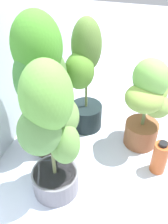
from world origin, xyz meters
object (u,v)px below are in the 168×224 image
(potted_plant_back_right, at_px, (84,78))
(potted_plant_back_left, at_px, (52,129))
(potted_plant_back_center, at_px, (41,77))
(potted_plant_front_right, at_px, (148,101))
(nutrient_bottle, at_px, (160,157))

(potted_plant_back_right, xyz_separation_m, potted_plant_back_left, (-0.60, 0.00, 0.04))
(potted_plant_back_center, bearing_deg, potted_plant_front_right, -69.83)
(nutrient_bottle, bearing_deg, potted_plant_back_center, 90.19)
(potted_plant_back_left, height_order, potted_plant_back_center, potted_plant_back_center)
(potted_plant_back_right, xyz_separation_m, nutrient_bottle, (-0.28, -0.58, -0.34))
(potted_plant_back_right, height_order, potted_plant_back_center, potted_plant_back_center)
(potted_plant_back_center, bearing_deg, potted_plant_back_left, -149.78)
(nutrient_bottle, bearing_deg, potted_plant_back_right, 64.57)
(potted_plant_back_center, bearing_deg, potted_plant_back_right, -33.61)
(potted_plant_back_left, relative_size, potted_plant_front_right, 1.29)
(potted_plant_back_left, height_order, nutrient_bottle, potted_plant_back_left)
(potted_plant_back_right, bearing_deg, potted_plant_back_center, 146.39)
(potted_plant_back_center, bearing_deg, nutrient_bottle, -89.81)
(potted_plant_front_right, bearing_deg, potted_plant_back_center, 110.17)
(potted_plant_back_left, bearing_deg, potted_plant_front_right, -39.33)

